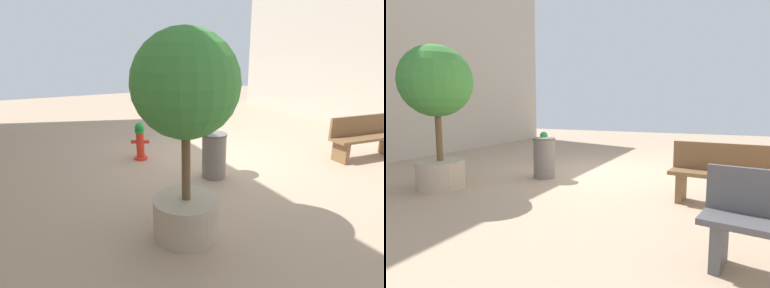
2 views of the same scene
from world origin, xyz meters
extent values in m
plane|color=tan|center=(0.00, 0.00, 0.00)|extent=(23.40, 23.40, 0.00)
cylinder|color=red|center=(1.64, -0.65, 0.03)|extent=(0.30, 0.30, 0.05)
cylinder|color=red|center=(1.64, -0.65, 0.33)|extent=(0.18, 0.18, 0.57)
cylinder|color=#198C33|center=(1.64, -0.65, 0.65)|extent=(0.22, 0.22, 0.06)
sphere|color=#198C33|center=(1.64, -0.65, 0.74)|extent=(0.20, 0.20, 0.20)
cylinder|color=red|center=(1.76, -0.71, 0.40)|extent=(0.15, 0.13, 0.08)
cylinder|color=red|center=(1.52, -0.60, 0.40)|extent=(0.15, 0.13, 0.08)
cylinder|color=red|center=(1.58, -0.79, 0.36)|extent=(0.15, 0.17, 0.10)
cube|color=brown|center=(-2.16, 1.47, 0.23)|extent=(0.14, 0.40, 0.45)
cube|color=brown|center=(-2.87, 1.54, 0.48)|extent=(1.80, 0.61, 0.06)
cube|color=brown|center=(-2.89, 1.35, 0.73)|extent=(1.77, 0.24, 0.44)
cylinder|color=tan|center=(2.01, 2.48, 0.26)|extent=(0.86, 0.86, 0.52)
cylinder|color=brown|center=(2.01, 2.48, 1.05)|extent=(0.11, 0.11, 1.07)
sphere|color=#3D8438|center=(2.01, 2.48, 1.97)|extent=(1.29, 1.29, 1.29)
cylinder|color=slate|center=(0.69, 0.94, 0.41)|extent=(0.46, 0.46, 0.82)
cylinder|color=#5B5551|center=(0.69, 0.94, 0.84)|extent=(0.48, 0.48, 0.04)
camera|label=1|loc=(3.57, 5.77, 2.35)|focal=29.29mm
camera|label=2|loc=(-2.72, 6.72, 1.52)|focal=29.79mm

